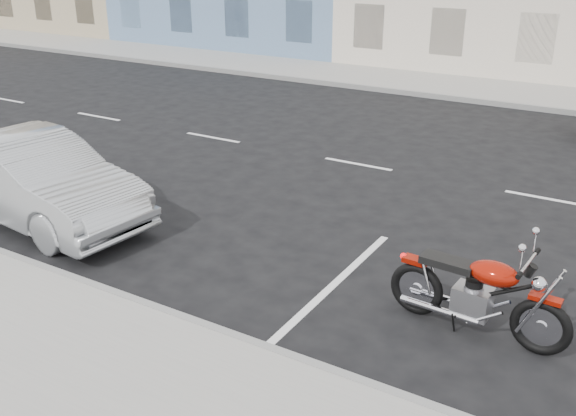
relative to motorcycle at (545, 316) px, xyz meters
name	(u,v)px	position (x,y,z in m)	size (l,w,h in m)	color
ground	(446,180)	(-2.87, 5.27, -0.53)	(120.00, 120.00, 0.00)	black
sidewalk_far	(387,79)	(-7.87, 13.97, -0.45)	(80.00, 3.40, 0.15)	gray
curb_far	(366,88)	(-7.87, 12.27, -0.45)	(80.00, 0.12, 0.16)	gray
motorcycle	(545,316)	(0.00, 0.00, 0.00)	(2.31, 0.76, 1.16)	black
sedan_silver	(35,179)	(-8.38, -0.38, 0.23)	(1.60, 4.58, 1.51)	#A3A7AA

